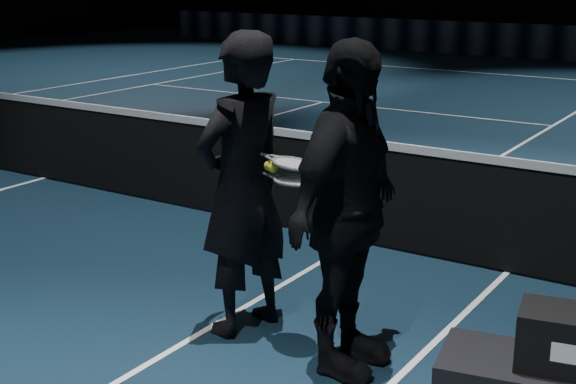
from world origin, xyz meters
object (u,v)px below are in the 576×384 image
player_b (347,211)px  tennis_balls (272,164)px  racket_upper (293,164)px  racket_lower (295,180)px  player_a (243,186)px

player_b → tennis_balls: 0.62m
player_b → racket_upper: (-0.44, 0.10, 0.21)m
player_b → racket_upper: 0.50m
player_b → racket_lower: (-0.40, 0.06, 0.12)m
tennis_balls → player_b: bearing=-8.8°
player_a → player_b: bearing=92.9°
racket_lower → racket_upper: size_ratio=1.00×
racket_upper → tennis_balls: size_ratio=5.67×
player_a → racket_lower: 0.46m
player_a → racket_lower: player_a is taller
player_a → player_b: 0.85m
player_b → player_a: bearing=80.0°
player_b → tennis_balls: bearing=79.6°
racket_lower → tennis_balls: 0.21m
player_b → tennis_balls: size_ratio=16.73×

